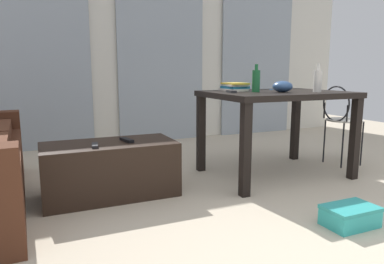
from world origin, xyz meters
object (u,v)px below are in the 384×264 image
Objects in this scene: coffee_table at (110,169)px; bottle_near at (318,81)px; wire_chair at (340,115)px; book_stack at (234,87)px; craft_table at (276,103)px; tv_remote_secondary at (127,140)px; tv_remote_primary at (95,145)px; scissors at (274,90)px; bottle_far at (256,81)px; bowl at (282,87)px; shoebox at (350,216)px; tv_remote_on_table at (231,92)px.

bottle_near is (1.80, -0.26, 0.67)m from coffee_table.
book_stack is (-1.14, 0.21, 0.30)m from wire_chair.
craft_table reaches higher than tv_remote_secondary.
wire_chair is 5.09× the size of tv_remote_primary.
book_stack is at bearing 178.65° from scissors.
bottle_far is 0.44m from scissors.
tv_remote_primary is (-1.79, -0.29, -0.35)m from scissors.
book_stack is (-0.29, 0.35, -0.01)m from bowl.
bowl is (1.51, -0.15, 0.62)m from coffee_table.
bowl reaches higher than wire_chair.
craft_table is 0.29m from scissors.
wire_chair is (2.36, -0.01, 0.31)m from coffee_table.
bowl is 1.77× the size of scissors.
tv_remote_secondary reaches higher than tv_remote_primary.
bottle_far is 0.73× the size of shoebox.
tv_remote_primary is 0.27m from tv_remote_secondary.
tv_remote_secondary is (-1.09, -0.21, -0.39)m from book_stack.
bottle_near reaches higher than tv_remote_primary.
bowl reaches higher than tv_remote_secondary.
bottle_far is 1.70× the size of tv_remote_on_table.
craft_table is 7.10× the size of bowl.
tv_remote_on_table is (-0.45, 0.11, -0.04)m from bowl.
book_stack reaches higher than wire_chair.
coffee_table is 1.21m from tv_remote_on_table.
tv_remote_primary is (-1.34, -0.30, -0.39)m from book_stack.
wire_chair reaches higher than tv_remote_secondary.
tv_remote_on_table is 0.99m from tv_remote_secondary.
shoebox is (1.39, -1.07, -0.37)m from tv_remote_primary.
tv_remote_primary is at bearing -177.89° from wire_chair.
wire_chair is 3.37× the size of bottle_far.
book_stack is at bearing 92.04° from shoebox.
wire_chair is at bearing 46.92° from shoebox.
book_stack is at bearing 140.96° from bottle_near.
shoebox is (-0.52, -0.91, -0.82)m from bottle_near.
book_stack is at bearing 109.16° from bottle_far.
bottle_near is 1.33m from shoebox.
tv_remote_secondary is at bearing 171.15° from bottle_near.
shoebox is at bearing -106.17° from scissors.
bottle_near reaches higher than coffee_table.
coffee_table is at bearing 174.50° from bowl.
craft_table is at bearing 9.38° from tv_remote_on_table.
bottle_near is at bearing -39.61° from craft_table.
coffee_table is at bearing 178.51° from bottle_far.
bowl is at bearing -99.56° from craft_table.
scissors is at bearing -4.70° from tv_remote_secondary.
bottle_far is 0.26m from book_stack.
book_stack reaches higher than scissors.
bottle_far is 1.40m from shoebox.
wire_chair reaches higher than tv_remote_primary.
coffee_table is at bearing -171.41° from tv_remote_on_table.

